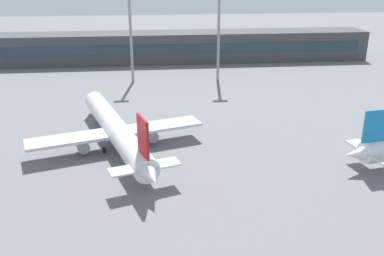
% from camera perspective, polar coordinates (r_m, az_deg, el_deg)
% --- Properties ---
extents(ground_plane, '(400.00, 400.00, 0.00)m').
position_cam_1_polar(ground_plane, '(73.15, -3.39, -2.33)').
color(ground_plane, slate).
extents(terminal_building, '(132.23, 12.13, 9.00)m').
position_cam_1_polar(terminal_building, '(136.70, -4.89, 10.56)').
color(terminal_building, '#3F4247').
rests_on(terminal_building, ground_plane).
extents(airplane_mid, '(28.80, 40.42, 10.25)m').
position_cam_1_polar(airplane_mid, '(72.94, -10.10, -0.05)').
color(airplane_mid, white).
rests_on(airplane_mid, ground_plane).
extents(floodlight_tower_west, '(3.20, 0.80, 27.78)m').
position_cam_1_polar(floodlight_tower_west, '(110.77, -8.17, 14.01)').
color(floodlight_tower_west, gray).
rests_on(floodlight_tower_west, ground_plane).
extents(floodlight_tower_east, '(3.20, 0.80, 31.14)m').
position_cam_1_polar(floodlight_tower_east, '(111.97, 3.59, 15.13)').
color(floodlight_tower_east, gray).
rests_on(floodlight_tower_east, ground_plane).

